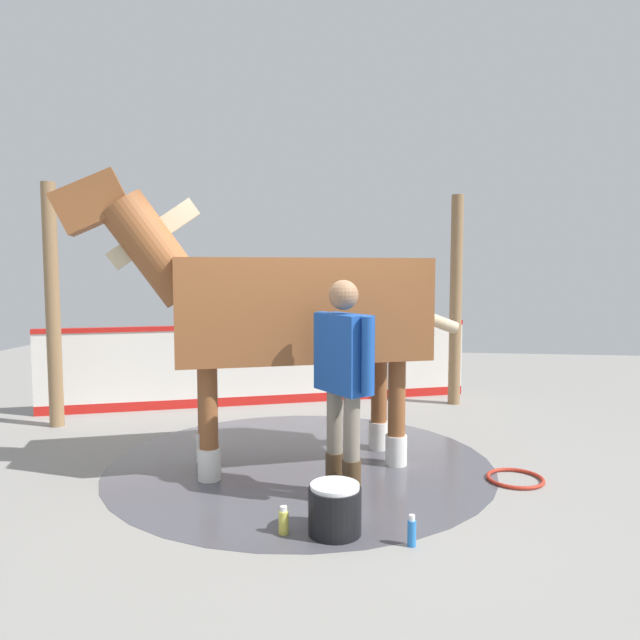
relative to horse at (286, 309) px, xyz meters
The scene contains 11 objects.
ground_plane 1.51m from the horse, 46.13° to the left, with size 16.00×16.00×0.02m, color gray.
wet_patch 1.45m from the horse, 110.37° to the left, with size 3.57×3.57×0.00m, color #4C4C54.
barrier_wall 2.67m from the horse, 162.71° to the right, with size 2.08×5.41×1.08m.
roof_post_near 3.05m from the horse, 108.93° to the right, with size 0.16×0.16×2.79m, color olive.
roof_post_far 3.27m from the horse, 146.68° to the left, with size 0.16×0.16×2.79m, color olive.
horse is the anchor object (origin of this frame).
handler 1.06m from the horse, 38.03° to the left, with size 0.54×0.50×1.73m.
wash_bucket 1.97m from the horse, 23.16° to the left, with size 0.37×0.37×0.35m.
bottle_shampoo 1.99m from the horse, ahead, with size 0.07×0.07×0.19m.
bottle_spray 2.30m from the horse, 36.51° to the left, with size 0.06×0.06×0.21m.
hose_coil 2.49m from the horse, 85.11° to the left, with size 0.49×0.49×0.03m, color #B72D1E.
Camera 1 is at (4.99, 0.69, 1.81)m, focal length 33.04 mm.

